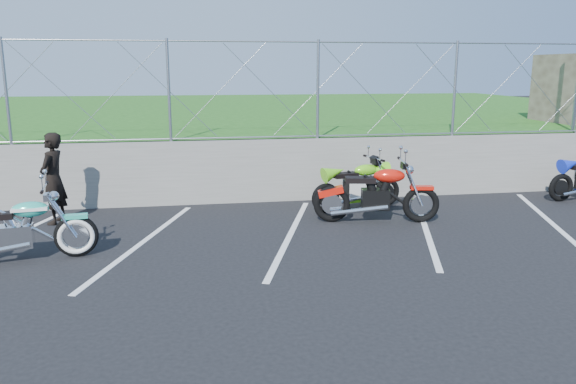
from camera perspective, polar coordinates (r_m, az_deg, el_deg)
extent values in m
plane|color=black|center=(8.52, 1.40, -6.23)|extent=(90.00, 90.00, 0.00)
cube|color=slate|center=(11.72, -1.83, 2.22)|extent=(30.00, 0.22, 1.30)
cube|color=#1E5115|center=(21.58, -5.44, 6.87)|extent=(30.00, 20.00, 1.30)
cylinder|color=gray|center=(11.54, -1.92, 15.03)|extent=(28.00, 0.03, 0.03)
cylinder|color=gray|center=(11.61, -1.85, 5.62)|extent=(28.00, 0.03, 0.03)
cube|color=silver|center=(9.37, -14.42, -4.87)|extent=(1.49, 4.31, 0.01)
cube|color=silver|center=(9.46, 0.25, -4.30)|extent=(1.49, 4.31, 0.01)
cube|color=silver|center=(10.13, 13.78, -3.53)|extent=(1.49, 4.31, 0.01)
cube|color=silver|center=(11.29, 25.06, -2.73)|extent=(1.49, 4.31, 0.01)
torus|color=black|center=(8.85, -20.71, -4.20)|extent=(0.64, 0.19, 0.63)
cube|color=silver|center=(8.92, -25.85, -4.07)|extent=(0.47, 0.33, 0.33)
ellipsoid|color=#2DB79B|center=(8.80, -24.73, -1.60)|extent=(0.53, 0.30, 0.22)
cube|color=#2DB79B|center=(8.78, -20.86, -2.34)|extent=(0.38, 0.19, 0.06)
cylinder|color=silver|center=(8.71, -23.51, 0.44)|extent=(0.12, 0.69, 0.03)
torus|color=black|center=(10.16, 4.47, -1.23)|extent=(0.67, 0.24, 0.66)
torus|color=black|center=(10.38, 13.35, -1.24)|extent=(0.67, 0.24, 0.66)
cube|color=black|center=(10.22, 8.85, -0.72)|extent=(0.54, 0.39, 0.36)
ellipsoid|color=red|center=(10.16, 10.25, 1.63)|extent=(0.60, 0.36, 0.25)
cube|color=black|center=(10.11, 7.36, 1.24)|extent=(0.57, 0.35, 0.10)
cube|color=red|center=(10.32, 13.43, 0.43)|extent=(0.43, 0.23, 0.06)
cylinder|color=silver|center=(10.16, 11.58, 3.06)|extent=(0.17, 0.76, 0.03)
torus|color=black|center=(10.81, 3.83, -0.61)|extent=(0.59, 0.24, 0.58)
torus|color=black|center=(11.49, 9.98, 0.00)|extent=(0.59, 0.24, 0.58)
cube|color=black|center=(11.10, 6.93, 0.19)|extent=(0.50, 0.37, 0.33)
ellipsoid|color=#70DC1B|center=(11.13, 7.93, 2.23)|extent=(0.55, 0.35, 0.22)
cube|color=black|center=(10.92, 5.82, 1.72)|extent=(0.53, 0.34, 0.09)
cube|color=#70DC1B|center=(11.43, 10.04, 1.33)|extent=(0.39, 0.23, 0.06)
cylinder|color=silver|center=(11.18, 8.71, 3.42)|extent=(0.19, 0.69, 0.03)
torus|color=black|center=(13.03, 25.98, 0.40)|extent=(0.60, 0.17, 0.59)
imported|color=black|center=(10.79, -22.76, 1.27)|extent=(0.54, 0.68, 1.64)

